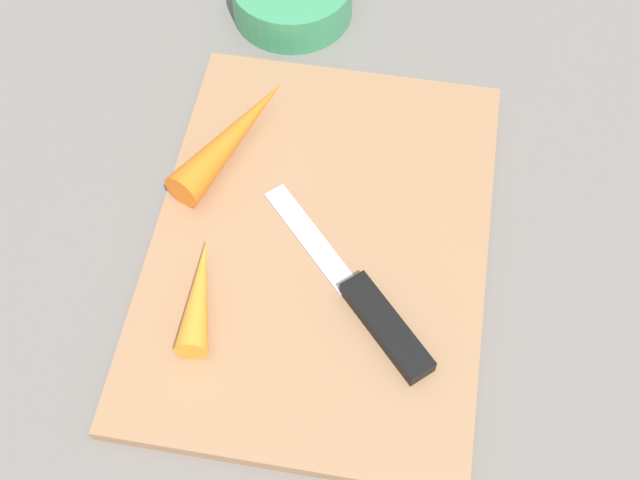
# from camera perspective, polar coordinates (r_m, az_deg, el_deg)

# --- Properties ---
(ground_plane) EXTENTS (1.40, 1.40, 0.00)m
(ground_plane) POSITION_cam_1_polar(r_m,az_deg,el_deg) (0.67, 0.00, -0.54)
(ground_plane) COLOR slate
(cutting_board) EXTENTS (0.36, 0.26, 0.01)m
(cutting_board) POSITION_cam_1_polar(r_m,az_deg,el_deg) (0.66, 0.00, -0.27)
(cutting_board) COLOR #99704C
(cutting_board) RESTS_ON ground_plane
(knife) EXTENTS (0.16, 0.15, 0.01)m
(knife) POSITION_cam_1_polar(r_m,az_deg,el_deg) (0.62, 3.79, -4.98)
(knife) COLOR #B7B7BC
(knife) RESTS_ON cutting_board
(carrot_short) EXTENTS (0.10, 0.04, 0.02)m
(carrot_short) POSITION_cam_1_polar(r_m,az_deg,el_deg) (0.63, -8.20, -3.59)
(carrot_short) COLOR orange
(carrot_short) RESTS_ON cutting_board
(carrot_long) EXTENTS (0.14, 0.09, 0.03)m
(carrot_long) POSITION_cam_1_polar(r_m,az_deg,el_deg) (0.70, -5.88, 7.06)
(carrot_long) COLOR orange
(carrot_long) RESTS_ON cutting_board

